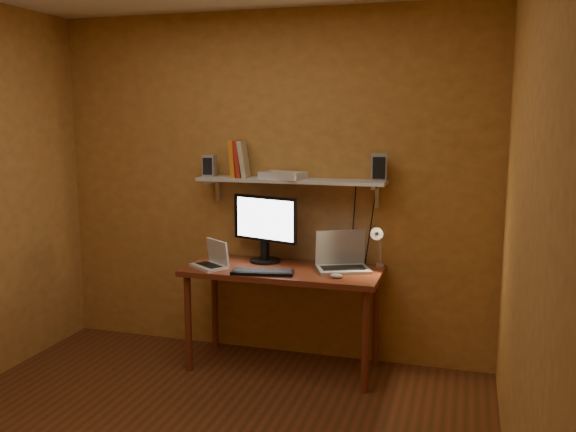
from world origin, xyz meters
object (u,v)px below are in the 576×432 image
(keyboard, at_px, (262,272))
(shelf_camera, at_px, (266,175))
(desk_lamp, at_px, (378,241))
(router, at_px, (283,175))
(mouse, at_px, (337,276))
(speaker_left, at_px, (209,166))
(speaker_right, at_px, (379,167))
(monitor, at_px, (265,225))
(desk, at_px, (283,280))
(netbook, at_px, (213,260))
(wall_shelf, at_px, (291,181))
(laptop, at_px, (342,259))

(keyboard, xyz_separation_m, shelf_camera, (-0.08, 0.32, 0.64))
(desk_lamp, height_order, router, router)
(mouse, distance_m, speaker_left, 1.31)
(speaker_right, bearing_deg, router, 172.96)
(monitor, bearing_deg, desk, -21.94)
(desk, xyz_separation_m, monitor, (-0.19, 0.15, 0.36))
(netbook, height_order, shelf_camera, shelf_camera)
(speaker_left, xyz_separation_m, shelf_camera, (0.47, -0.06, -0.05))
(desk, xyz_separation_m, wall_shelf, (-0.00, 0.19, 0.69))
(laptop, distance_m, speaker_left, 1.23)
(wall_shelf, height_order, mouse, wall_shelf)
(laptop, height_order, mouse, laptop)
(desk_lamp, relative_size, speaker_right, 1.93)
(desk, relative_size, speaker_right, 7.21)
(wall_shelf, relative_size, keyboard, 3.28)
(desk_lamp, xyz_separation_m, speaker_left, (-1.30, 0.07, 0.50))
(wall_shelf, relative_size, shelf_camera, 14.93)
(shelf_camera, xyz_separation_m, router, (0.11, 0.05, -0.00))
(netbook, height_order, speaker_left, speaker_left)
(mouse, relative_size, speaker_left, 0.53)
(laptop, height_order, router, router)
(keyboard, xyz_separation_m, mouse, (0.51, 0.03, 0.00))
(desk, height_order, router, router)
(desk_lamp, distance_m, speaker_left, 1.39)
(mouse, bearing_deg, shelf_camera, 157.29)
(netbook, relative_size, router, 1.02)
(keyboard, bearing_deg, shelf_camera, 93.74)
(netbook, xyz_separation_m, desk_lamp, (1.16, 0.23, 0.15))
(speaker_left, bearing_deg, router, -5.72)
(mouse, height_order, shelf_camera, shelf_camera)
(wall_shelf, xyz_separation_m, laptop, (0.41, -0.10, -0.54))
(monitor, bearing_deg, wall_shelf, 29.30)
(keyboard, relative_size, mouse, 4.95)
(monitor, distance_m, keyboard, 0.45)
(speaker_left, distance_m, router, 0.59)
(speaker_left, bearing_deg, shelf_camera, -11.72)
(wall_shelf, distance_m, laptop, 0.68)
(shelf_camera, bearing_deg, netbook, -143.80)
(laptop, relative_size, keyboard, 1.01)
(keyboard, bearing_deg, speaker_right, 18.06)
(netbook, xyz_separation_m, keyboard, (0.41, -0.08, -0.04))
(netbook, distance_m, speaker_right, 1.35)
(router, bearing_deg, keyboard, -95.54)
(laptop, relative_size, netbook, 1.37)
(speaker_right, relative_size, shelf_camera, 2.07)
(desk, relative_size, speaker_left, 8.66)
(desk_lamp, height_order, shelf_camera, shelf_camera)
(wall_shelf, relative_size, laptop, 3.25)
(wall_shelf, height_order, speaker_right, speaker_right)
(netbook, xyz_separation_m, router, (0.44, 0.29, 0.60))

